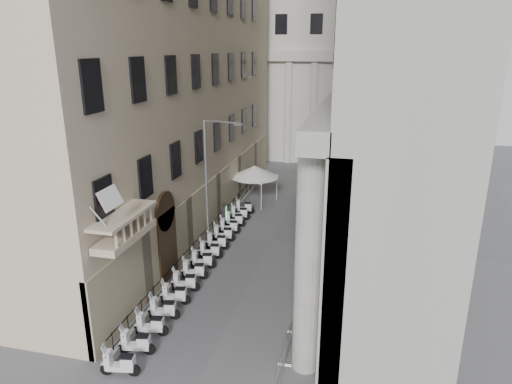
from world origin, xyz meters
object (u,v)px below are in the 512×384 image
pedestrian_b (314,181)px  info_kiosk (225,215)px  scooter_0 (121,375)px  street_lamp (211,174)px  security_tent (252,170)px  pedestrian_a (301,186)px

pedestrian_b → info_kiosk: bearing=95.2°
scooter_0 → street_lamp: (-0.31, 13.26, 5.46)m
scooter_0 → security_tent: size_ratio=0.35×
pedestrian_b → pedestrian_a: bearing=91.8°
street_lamp → info_kiosk: 6.31m
security_tent → pedestrian_b: security_tent is taller
pedestrian_a → pedestrian_b: bearing=-132.3°
info_kiosk → pedestrian_b: 12.36m
scooter_0 → info_kiosk: 17.62m
security_tent → pedestrian_b: size_ratio=2.22×
security_tent → pedestrian_b: bearing=40.2°
pedestrian_a → pedestrian_b: pedestrian_b is taller
street_lamp → info_kiosk: street_lamp is taller
security_tent → info_kiosk: bearing=-95.1°
scooter_0 → pedestrian_b: (4.93, 28.54, 0.96)m
street_lamp → pedestrian_b: (5.25, 15.28, -4.50)m
scooter_0 → security_tent: bearing=-9.5°
pedestrian_b → security_tent: bearing=73.1°
street_lamp → pedestrian_b: street_lamp is taller
info_kiosk → pedestrian_a: pedestrian_a is taller
security_tent → info_kiosk: security_tent is taller
scooter_0 → pedestrian_b: pedestrian_b is taller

